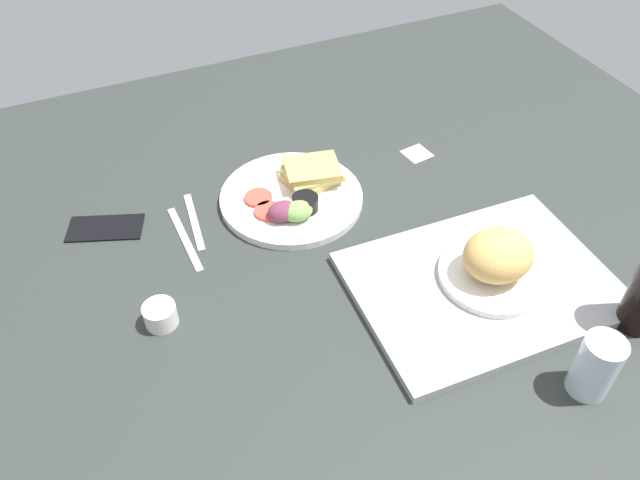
# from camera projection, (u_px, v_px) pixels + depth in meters

# --- Properties ---
(ground_plane) EXTENTS (1.90, 1.50, 0.03)m
(ground_plane) POSITION_uv_depth(u_px,v_px,m) (323.00, 248.00, 1.22)
(ground_plane) COLOR #282D2B
(serving_tray) EXTENTS (0.46, 0.35, 0.02)m
(serving_tray) POSITION_uv_depth(u_px,v_px,m) (482.00, 284.00, 1.12)
(serving_tray) COLOR #9EA0A3
(serving_tray) RESTS_ON ground_plane
(bread_plate_near) EXTENTS (0.19, 0.19, 0.10)m
(bread_plate_near) POSITION_uv_depth(u_px,v_px,m) (497.00, 261.00, 1.09)
(bread_plate_near) COLOR white
(bread_plate_near) RESTS_ON serving_tray
(plate_with_salad) EXTENTS (0.29, 0.29, 0.05)m
(plate_with_salad) POSITION_uv_depth(u_px,v_px,m) (295.00, 195.00, 1.28)
(plate_with_salad) COLOR white
(plate_with_salad) RESTS_ON ground_plane
(drinking_glass) EXTENTS (0.06, 0.06, 0.11)m
(drinking_glass) POSITION_uv_depth(u_px,v_px,m) (596.00, 366.00, 0.94)
(drinking_glass) COLOR silver
(drinking_glass) RESTS_ON ground_plane
(espresso_cup) EXTENTS (0.06, 0.06, 0.04)m
(espresso_cup) POSITION_uv_depth(u_px,v_px,m) (160.00, 315.00, 1.05)
(espresso_cup) COLOR silver
(espresso_cup) RESTS_ON ground_plane
(fork) EXTENTS (0.03, 0.17, 0.01)m
(fork) POSITION_uv_depth(u_px,v_px,m) (194.00, 221.00, 1.24)
(fork) COLOR #B7B7BC
(fork) RESTS_ON ground_plane
(knife) EXTENTS (0.02, 0.19, 0.01)m
(knife) POSITION_uv_depth(u_px,v_px,m) (185.00, 238.00, 1.21)
(knife) COLOR #B7B7BC
(knife) RESTS_ON ground_plane
(cell_phone) EXTENTS (0.16, 0.12, 0.01)m
(cell_phone) POSITION_uv_depth(u_px,v_px,m) (105.00, 227.00, 1.23)
(cell_phone) COLOR black
(cell_phone) RESTS_ON ground_plane
(sticky_note) EXTENTS (0.06, 0.06, 0.00)m
(sticky_note) POSITION_uv_depth(u_px,v_px,m) (417.00, 154.00, 1.41)
(sticky_note) COLOR pink
(sticky_note) RESTS_ON ground_plane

